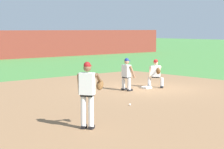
{
  "coord_description": "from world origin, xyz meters",
  "views": [
    {
      "loc": [
        -14.36,
        -13.96,
        2.75
      ],
      "look_at": [
        -4.97,
        -3.26,
        1.25
      ],
      "focal_mm": 70.0,
      "sensor_mm": 36.0,
      "label": 1
    }
  ],
  "objects_px": {
    "baserunner": "(127,73)",
    "first_baseman": "(156,72)",
    "baseball": "(130,105)",
    "pitcher": "(88,91)",
    "first_base_bag": "(146,88)"
  },
  "relations": [
    {
      "from": "baserunner",
      "to": "first_baseman",
      "type": "bearing_deg",
      "value": -7.32
    },
    {
      "from": "baseball",
      "to": "pitcher",
      "type": "relative_size",
      "value": 0.04
    },
    {
      "from": "first_base_bag",
      "to": "baseball",
      "type": "relative_size",
      "value": 5.14
    },
    {
      "from": "first_base_bag",
      "to": "pitcher",
      "type": "height_order",
      "value": "pitcher"
    },
    {
      "from": "first_base_bag",
      "to": "baseball",
      "type": "height_order",
      "value": "first_base_bag"
    },
    {
      "from": "baseball",
      "to": "first_base_bag",
      "type": "bearing_deg",
      "value": 36.88
    },
    {
      "from": "first_baseman",
      "to": "baserunner",
      "type": "relative_size",
      "value": 0.92
    },
    {
      "from": "baseball",
      "to": "pitcher",
      "type": "xyz_separation_m",
      "value": [
        -3.39,
        -1.9,
        1.02
      ]
    },
    {
      "from": "pitcher",
      "to": "first_baseman",
      "type": "xyz_separation_m",
      "value": [
        7.55,
        4.52,
        -0.33
      ]
    },
    {
      "from": "first_base_bag",
      "to": "baserunner",
      "type": "relative_size",
      "value": 0.26
    },
    {
      "from": "first_base_bag",
      "to": "baseball",
      "type": "bearing_deg",
      "value": -143.12
    },
    {
      "from": "baseball",
      "to": "baserunner",
      "type": "xyz_separation_m",
      "value": [
        2.49,
        2.83,
        0.76
      ]
    },
    {
      "from": "first_baseman",
      "to": "baseball",
      "type": "bearing_deg",
      "value": -147.78
    },
    {
      "from": "first_baseman",
      "to": "pitcher",
      "type": "bearing_deg",
      "value": -149.09
    },
    {
      "from": "pitcher",
      "to": "first_baseman",
      "type": "bearing_deg",
      "value": 30.91
    }
  ]
}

